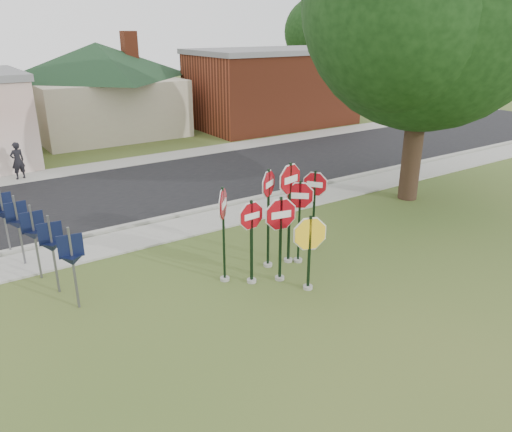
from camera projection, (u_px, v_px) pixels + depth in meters
ground at (315, 292)px, 12.22m from camera, size 120.00×120.00×0.00m
sidewalk_near at (207, 222)px, 16.47m from camera, size 60.00×1.60×0.06m
road at (153, 188)px, 19.96m from camera, size 60.00×7.00×0.04m
sidewalk_far at (116, 164)px, 23.29m from camera, size 60.00×1.60×0.06m
curb at (193, 212)px, 17.23m from camera, size 60.00×0.20×0.14m
stop_sign_center at (281, 227)px, 12.29m from camera, size 1.12×0.24×2.35m
stop_sign_yellow at (310, 244)px, 11.93m from camera, size 1.11×0.38×2.05m
stop_sign_left at (251, 232)px, 12.18m from camera, size 0.97×0.24×2.29m
stop_sign_right at (300, 211)px, 13.26m from camera, size 0.78×0.66×2.43m
stop_sign_back_right at (290, 197)px, 13.12m from camera, size 1.10×0.27×2.93m
stop_sign_back_left at (268, 206)px, 12.90m from camera, size 0.84×0.51×2.81m
stop_sign_far_right at (314, 200)px, 14.07m from camera, size 0.58×0.79×2.44m
stop_sign_far_left at (223, 221)px, 12.19m from camera, size 0.72×0.81×2.61m
route_sign_row at (34, 234)px, 12.45m from camera, size 1.43×4.63×2.00m
building_house at (98, 70)px, 29.00m from camera, size 11.60×11.60×6.20m
building_brick at (273, 87)px, 31.95m from camera, size 10.20×6.20×4.75m
oak_tree at (429, 1)px, 16.40m from camera, size 12.10×11.50×11.10m
bg_tree_right at (317, 32)px, 41.84m from camera, size 5.60×5.60×8.40m
pedestrian at (18, 161)px, 20.74m from camera, size 0.65×0.51×1.56m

